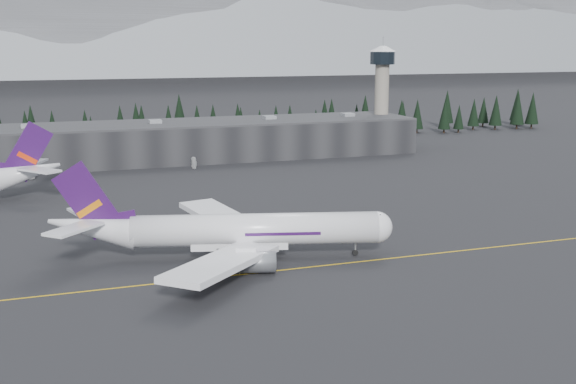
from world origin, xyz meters
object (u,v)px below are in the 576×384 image
object	(u,v)px
jet_main	(225,231)
gse_vehicle_b	(194,167)
control_tower	(382,85)
gse_vehicle_a	(31,177)
terminal	(185,141)

from	to	relation	value
jet_main	gse_vehicle_b	xyz separation A→B (m)	(14.88, 96.40, -4.56)
control_tower	gse_vehicle_a	world-z (taller)	control_tower
control_tower	jet_main	size ratio (longest dim) A/B	0.61
terminal	control_tower	xyz separation A→B (m)	(75.00, 3.00, 17.11)
gse_vehicle_a	gse_vehicle_b	distance (m)	48.42
terminal	jet_main	distance (m)	117.96
terminal	jet_main	xyz separation A→B (m)	(-16.32, -116.82, -1.09)
terminal	gse_vehicle_a	size ratio (longest dim) A/B	34.77
control_tower	gse_vehicle_b	size ratio (longest dim) A/B	9.84
gse_vehicle_a	gse_vehicle_b	xyz separation A→B (m)	(48.37, 2.06, 0.01)
terminal	gse_vehicle_a	xyz separation A→B (m)	(-49.82, -22.48, -5.66)
control_tower	gse_vehicle_b	distance (m)	83.13
terminal	jet_main	bearing A→B (deg)	-97.95
jet_main	terminal	bearing A→B (deg)	97.10
jet_main	gse_vehicle_b	bearing A→B (deg)	96.28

